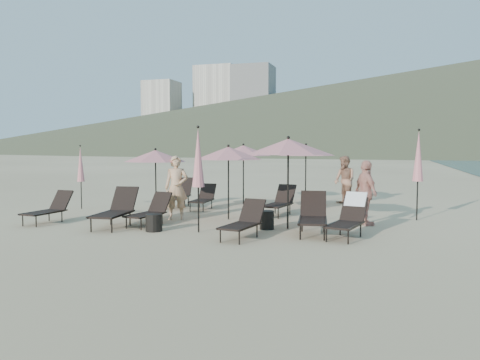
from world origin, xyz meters
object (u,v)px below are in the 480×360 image
(lounger_2, at_px, (150,211))
(umbrella_closed_2, at_px, (81,164))
(lounger_6, at_px, (176,195))
(umbrella_open_4, at_px, (306,150))
(side_table_0, at_px, (154,223))
(beachgoer_b, at_px, (345,180))
(lounger_0, at_px, (49,208))
(umbrella_closed_1, at_px, (418,157))
(beachgoer_c, at_px, (366,193))
(lounger_7, at_px, (179,194))
(umbrella_open_3, at_px, (243,151))
(beachgoer_a, at_px, (176,188))
(lounger_1, at_px, (116,209))
(lounger_5, at_px, (349,217))
(umbrella_open_1, at_px, (228,153))
(umbrella_open_0, at_px, (155,156))
(umbrella_open_2, at_px, (288,147))
(lounger_8, at_px, (203,198))
(lounger_4, at_px, (313,215))
(lounger_9, at_px, (280,201))
(umbrella_closed_0, at_px, (198,158))
(lounger_3, at_px, (244,221))
(side_table_1, at_px, (267,220))

(lounger_2, relative_size, umbrella_closed_2, 0.71)
(lounger_6, bearing_deg, umbrella_open_4, 24.06)
(umbrella_open_4, xyz_separation_m, side_table_0, (-2.79, -6.85, -1.84))
(beachgoer_b, bearing_deg, lounger_0, -87.41)
(umbrella_closed_1, relative_size, beachgoer_c, 1.50)
(lounger_7, xyz_separation_m, umbrella_closed_2, (-3.04, -1.60, 1.09))
(umbrella_open_3, height_order, beachgoer_a, umbrella_open_3)
(lounger_1, height_order, lounger_2, lounger_1)
(lounger_2, distance_m, umbrella_closed_1, 8.00)
(lounger_5, relative_size, lounger_7, 0.94)
(umbrella_open_1, relative_size, umbrella_open_4, 0.97)
(lounger_0, relative_size, umbrella_open_0, 0.74)
(lounger_6, xyz_separation_m, umbrella_open_1, (2.85, -2.35, 1.60))
(umbrella_open_0, relative_size, umbrella_open_2, 0.87)
(lounger_0, distance_m, umbrella_open_4, 9.25)
(umbrella_open_0, xyz_separation_m, umbrella_open_2, (4.42, -0.93, 0.28))
(lounger_6, height_order, lounger_8, lounger_6)
(lounger_4, xyz_separation_m, umbrella_closed_1, (2.63, 3.13, 1.42))
(lounger_9, xyz_separation_m, umbrella_open_3, (-1.97, 2.40, 1.61))
(lounger_2, xyz_separation_m, umbrella_closed_0, (1.71, -0.59, 1.49))
(side_table_0, bearing_deg, lounger_9, 57.28)
(umbrella_open_3, bearing_deg, umbrella_closed_1, -19.88)
(umbrella_open_2, height_order, umbrella_closed_2, umbrella_open_2)
(lounger_6, distance_m, lounger_7, 0.17)
(lounger_3, distance_m, beachgoer_b, 7.68)
(lounger_9, relative_size, umbrella_open_0, 0.80)
(beachgoer_a, bearing_deg, lounger_2, -121.54)
(umbrella_closed_2, bearing_deg, lounger_7, 27.74)
(umbrella_closed_0, height_order, side_table_0, umbrella_closed_0)
(umbrella_open_4, xyz_separation_m, umbrella_closed_2, (-7.36, -3.65, -0.49))
(umbrella_open_2, bearing_deg, umbrella_closed_0, -149.43)
(lounger_3, bearing_deg, beachgoer_c, 54.86)
(lounger_5, bearing_deg, lounger_4, -177.93)
(beachgoer_a, xyz_separation_m, beachgoer_c, (5.50, 0.62, -0.05))
(lounger_5, height_order, beachgoer_c, beachgoer_c)
(lounger_0, xyz_separation_m, umbrella_closed_1, (10.16, 3.72, 1.48))
(lounger_6, height_order, beachgoer_c, beachgoer_c)
(lounger_6, xyz_separation_m, side_table_0, (1.66, -4.85, -0.18))
(lounger_0, relative_size, side_table_1, 3.22)
(beachgoer_a, bearing_deg, umbrella_open_4, 37.66)
(lounger_7, distance_m, umbrella_closed_0, 5.50)
(side_table_1, bearing_deg, umbrella_closed_0, -147.90)
(beachgoer_a, distance_m, beachgoer_c, 5.53)
(lounger_4, xyz_separation_m, umbrella_closed_2, (-8.56, 2.30, 1.10))
(lounger_4, xyz_separation_m, beachgoer_a, (-4.29, 1.10, 0.49))
(lounger_7, distance_m, beachgoer_b, 6.27)
(umbrella_closed_1, bearing_deg, beachgoer_c, -135.20)
(lounger_2, height_order, side_table_1, lounger_2)
(lounger_5, height_order, umbrella_closed_1, umbrella_closed_1)
(beachgoer_a, bearing_deg, lounger_0, -172.38)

